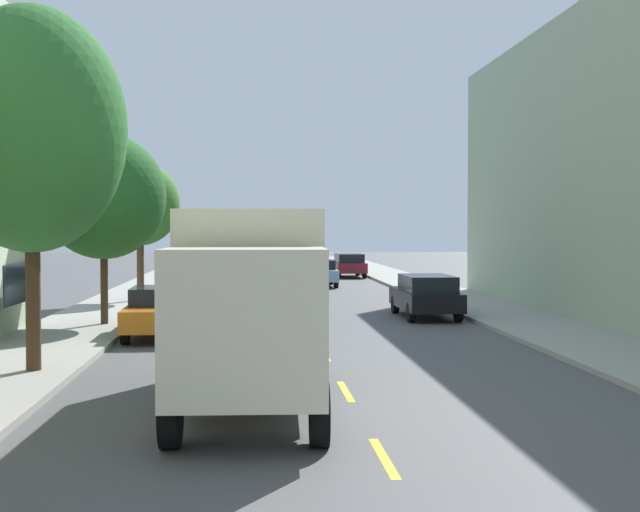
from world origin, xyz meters
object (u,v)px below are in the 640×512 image
Objects in this scene: delivery_box_truck at (252,296)px; parked_wagon_charcoal at (204,270)px; street_tree_third at (104,196)px; parked_wagon_forest at (192,281)px; street_tree_second at (31,130)px; moving_sky_sedan at (319,272)px; parked_hatchback_silver at (180,292)px; street_tree_farthest at (140,204)px; parked_wagon_burgundy at (349,265)px; parked_wagon_black at (426,295)px; parked_sedan_white at (212,264)px; parked_sedan_orange at (159,311)px.

parked_wagon_charcoal is at bearing 94.40° from delivery_box_truck.
parked_wagon_forest is at bearing 80.18° from street_tree_third.
street_tree_second is 9.24m from street_tree_third.
street_tree_second is 1.71× the size of moving_sky_sedan.
parked_hatchback_silver is 0.90× the size of moving_sky_sedan.
street_tree_farthest is 1.21× the size of parked_wagon_burgundy.
moving_sky_sedan is at bearing 52.46° from parked_wagon_forest.
parked_wagon_black is (10.68, -6.71, -3.31)m from street_tree_farthest.
parked_wagon_black is at bearing -32.16° from street_tree_farthest.
parked_wagon_black is 1.17× the size of parked_hatchback_silver.
parked_sedan_white is (1.99, 22.42, -3.36)m from street_tree_farthest.
parked_wagon_burgundy is 1.05× the size of moving_sky_sedan.
delivery_box_truck is 1.73× the size of parked_sedan_white.
parked_wagon_charcoal is at bearing 114.83° from parked_wagon_black.
parked_wagon_burgundy reaches higher than parked_sedan_white.
parked_wagon_black is at bearing -65.17° from parked_wagon_charcoal.
parked_wagon_forest is at bearing -117.56° from parked_wagon_burgundy.
parked_hatchback_silver is at bearing 98.69° from delivery_box_truck.
street_tree_second reaches higher than parked_hatchback_silver.
parked_wagon_black is 30.40m from parked_sedan_white.
street_tree_second is 1.29× the size of street_tree_third.
street_tree_second is 41.07m from parked_sedan_white.
street_tree_farthest is at bearing 114.61° from parked_hatchback_silver.
street_tree_third is at bearing -110.83° from parked_wagon_burgundy.
street_tree_third is at bearing -112.75° from moving_sky_sedan.
street_tree_second reaches higher than parked_wagon_burgundy.
parked_hatchback_silver is (1.94, -4.24, -3.36)m from street_tree_farthest.
parked_wagon_black is 10.00m from parked_sedan_orange.
street_tree_second is 14.93m from parked_hatchback_silver.
street_tree_second reaches higher than parked_wagon_forest.
parked_wagon_charcoal is 11.26m from parked_wagon_burgundy.
street_tree_third reaches higher than moving_sky_sedan.
parked_wagon_black and parked_wagon_charcoal have the same top height.
moving_sky_sedan is (3.59, 32.06, -1.20)m from delivery_box_truck.
street_tree_third is 31.84m from parked_sedan_white.
moving_sky_sedan is at bearing 98.25° from parked_wagon_black.
street_tree_farthest is 4.49m from parked_wagon_forest.
parked_hatchback_silver is (-0.04, -6.53, -0.05)m from parked_wagon_forest.
street_tree_second is 1.63× the size of parked_wagon_black.
street_tree_farthest is 22.17m from parked_wagon_burgundy.
parked_wagon_charcoal is at bearing 80.48° from street_tree_farthest.
street_tree_third is 12.11m from parked_wagon_forest.
street_tree_third reaches higher than parked_sedan_orange.
street_tree_second reaches higher than moving_sky_sedan.
parked_wagon_forest is 6.53m from parked_hatchback_silver.
parked_wagon_charcoal reaches higher than parked_sedan_white.
delivery_box_truck reaches higher than parked_sedan_white.
parked_wagon_charcoal is (0.06, 23.60, 0.05)m from parked_sedan_orange.
parked_sedan_orange is at bearing -90.14° from parked_wagon_forest.
parked_wagon_charcoal is at bearing 165.18° from moving_sky_sedan.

